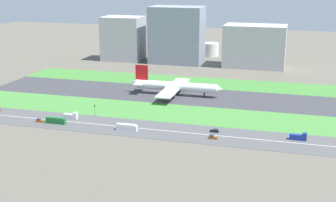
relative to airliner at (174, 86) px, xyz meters
The scene contains 19 objects.
ground_plane 10.80m from the airliner, ahead, with size 800.00×800.00×0.00m, color #5B564C.
runway 10.77m from the airliner, ahead, with size 280.00×46.00×0.10m, color #38383D.
grass_median_north 42.39m from the airliner, 77.86° to the left, with size 280.00×36.00×0.10m, color #3D7A33.
grass_median_south 42.39m from the airliner, 77.86° to the right, with size 280.00×36.00×0.10m, color #427F38.
highway 73.79m from the airliner, 83.11° to the right, with size 280.00×28.00×0.10m, color #4C4C4F.
highway_centerline 73.79m from the airliner, 83.11° to the right, with size 266.00×0.50×0.01m, color silver.
airliner is the anchor object (origin of this frame).
car_2 79.39m from the airliner, 59.14° to the right, with size 4.40×1.80×2.00m.
car_1 97.24m from the airliner, 126.55° to the right, with size 4.40×1.80×2.00m.
truck_0 107.65m from the airliner, 39.21° to the right, with size 8.40×2.50×4.00m.
bus_0 91.47m from the airliner, 121.38° to the right, with size 11.60×2.50×3.50m.
car_0 88.46m from the airliner, 62.05° to the right, with size 4.40×1.80×2.00m.
bus_1 78.31m from the airliner, 93.94° to the right, with size 11.60×2.50×3.50m.
truck_2 80.86m from the airliner, 122.62° to the right, with size 8.40×2.50×4.00m.
traffic_light 68.03m from the airliner, 118.07° to the right, with size 0.36×0.50×7.20m.
terminal_building 140.70m from the airliner, 125.46° to the left, with size 37.42×27.53×41.44m, color #B2B2B7.
hangar_building 119.02m from the airliner, 103.76° to the left, with size 48.39×29.28×51.92m, color gray.
office_tower 122.67m from the airliner, 69.08° to the left, with size 53.77×30.31×37.30m, color #B2B2B7.
fuel_tank_west 159.06m from the airliner, 91.56° to the left, with size 16.66×16.66×13.02m, color silver.
Camera 1 is at (69.60, -293.56, 81.50)m, focal length 48.65 mm.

